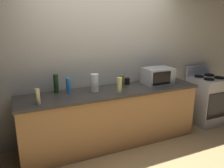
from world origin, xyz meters
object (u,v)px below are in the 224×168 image
object	(u,v)px
bottle_vinegar	(119,85)
bottle_spray_cleaner	(69,86)
stove_range	(206,100)
mug_black	(127,81)
bottle_wine	(56,84)
paper_towel_roll	(95,83)
microwave	(158,76)
bottle_hand_soap	(38,97)
bottle_olive_oil	(122,81)

from	to	relation	value
bottle_vinegar	bottle_spray_cleaner	size ratio (longest dim) A/B	1.03
stove_range	mug_black	size ratio (longest dim) A/B	10.13
bottle_spray_cleaner	bottle_wine	size ratio (longest dim) A/B	0.83
paper_towel_roll	bottle_wine	bearing A→B (deg)	162.61
stove_range	paper_towel_roll	world-z (taller)	paper_towel_roll
paper_towel_roll	bottle_wine	distance (m)	0.57
paper_towel_roll	bottle_wine	world-z (taller)	bottle_wine
microwave	paper_towel_roll	size ratio (longest dim) A/B	1.78
stove_range	bottle_vinegar	world-z (taller)	bottle_vinegar
paper_towel_roll	bottle_vinegar	distance (m)	0.38
bottle_hand_soap	bottle_wine	distance (m)	0.49
bottle_hand_soap	microwave	bearing A→B (deg)	6.26
microwave	mug_black	size ratio (longest dim) A/B	4.50
bottle_wine	bottle_hand_soap	bearing A→B (deg)	-127.83
paper_towel_roll	bottle_spray_cleaner	distance (m)	0.39
bottle_vinegar	microwave	bearing A→B (deg)	14.87
stove_range	bottle_spray_cleaner	world-z (taller)	bottle_spray_cleaner
stove_range	bottle_wine	world-z (taller)	bottle_wine
paper_towel_roll	bottle_hand_soap	distance (m)	0.87
paper_towel_roll	bottle_hand_soap	bearing A→B (deg)	-165.44
paper_towel_roll	bottle_hand_soap	size ratio (longest dim) A/B	1.31
bottle_olive_oil	bottle_wine	world-z (taller)	bottle_wine
paper_towel_roll	bottle_wine	xyz separation A→B (m)	(-0.54, 0.17, 0.00)
bottle_vinegar	bottle_hand_soap	bearing A→B (deg)	179.85
stove_range	bottle_vinegar	distance (m)	2.04
microwave	bottle_olive_oil	size ratio (longest dim) A/B	2.44
stove_range	bottle_hand_soap	size ratio (longest dim) A/B	5.26
stove_range	microwave	distance (m)	1.27
bottle_spray_cleaner	bottle_olive_oil	xyz separation A→B (m)	(0.86, -0.02, -0.02)
paper_towel_roll	bottle_vinegar	bearing A→B (deg)	-36.01
microwave	paper_towel_roll	xyz separation A→B (m)	(-1.13, 0.00, 0.00)
stove_range	microwave	xyz separation A→B (m)	(-1.13, 0.05, 0.57)
bottle_hand_soap	bottle_olive_oil	world-z (taller)	bottle_hand_soap
bottle_olive_oil	bottle_wine	distance (m)	1.03
mug_black	bottle_wine	bearing A→B (deg)	179.73
microwave	bottle_wine	size ratio (longest dim) A/B	1.73
bottle_olive_oil	bottle_spray_cleaner	bearing A→B (deg)	178.60
bottle_hand_soap	bottle_olive_oil	distance (m)	1.35
bottle_vinegar	bottle_wine	distance (m)	0.93
bottle_spray_cleaner	paper_towel_roll	bearing A→B (deg)	-10.66
paper_towel_roll	mug_black	size ratio (longest dim) A/B	2.53
bottle_vinegar	bottle_hand_soap	xyz separation A→B (m)	(-1.15, 0.00, -0.02)
stove_range	bottle_hand_soap	xyz separation A→B (m)	(-3.10, -0.17, 0.54)
bottle_vinegar	bottle_wine	size ratio (longest dim) A/B	0.86
bottle_vinegar	bottle_hand_soap	world-z (taller)	bottle_vinegar
bottle_vinegar	mug_black	size ratio (longest dim) A/B	2.23
stove_range	microwave	bearing A→B (deg)	177.57
mug_black	paper_towel_roll	bearing A→B (deg)	-165.50
bottle_olive_oil	mug_black	size ratio (longest dim) A/B	1.85
paper_towel_roll	bottle_olive_oil	size ratio (longest dim) A/B	1.37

